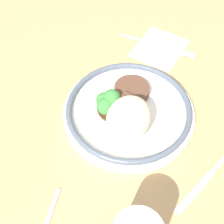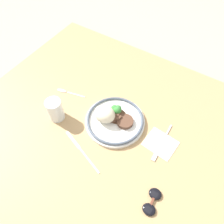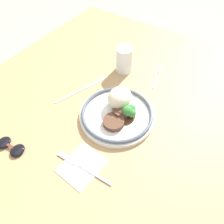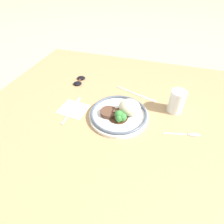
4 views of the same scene
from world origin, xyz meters
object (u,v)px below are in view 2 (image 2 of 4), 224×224
(knife, at_px, (81,150))
(spoon, at_px, (65,92))
(juice_glass, at_px, (55,111))
(fork, at_px, (161,145))
(sunglasses, at_px, (152,202))
(plate, at_px, (113,119))

(knife, xyz_separation_m, spoon, (0.25, -0.21, 0.00))
(juice_glass, distance_m, fork, 0.47)
(juice_glass, height_order, knife, juice_glass)
(fork, distance_m, knife, 0.33)
(juice_glass, distance_m, sunglasses, 0.54)
(knife, bearing_deg, spoon, -20.51)
(plate, distance_m, spoon, 0.29)
(plate, bearing_deg, juice_glass, 26.79)
(sunglasses, bearing_deg, plate, -40.26)
(plate, bearing_deg, spoon, -3.73)
(plate, relative_size, spoon, 1.77)
(knife, height_order, sunglasses, sunglasses)
(plate, xyz_separation_m, juice_glass, (0.23, 0.11, 0.02))
(fork, xyz_separation_m, knife, (0.27, 0.19, -0.00))
(spoon, bearing_deg, plate, 163.14)
(juice_glass, bearing_deg, sunglasses, 169.27)
(juice_glass, bearing_deg, plate, -153.21)
(plate, distance_m, knife, 0.19)
(fork, height_order, knife, fork)
(spoon, xyz_separation_m, sunglasses, (-0.59, 0.23, 0.01))
(spoon, bearing_deg, sunglasses, 145.33)
(juice_glass, xyz_separation_m, fork, (-0.46, -0.12, -0.04))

